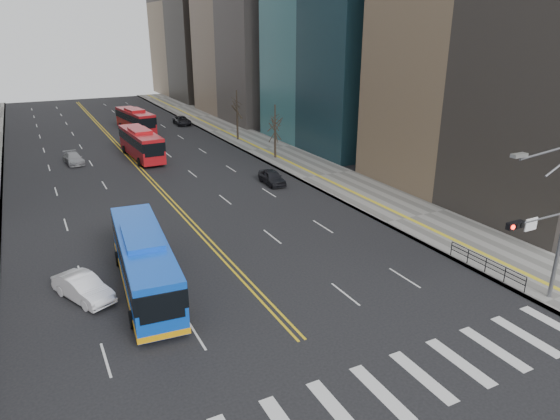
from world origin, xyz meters
name	(u,v)px	position (x,y,z in m)	size (l,w,h in m)	color
ground	(359,401)	(0.00, 0.00, 0.00)	(220.00, 220.00, 0.00)	black
sidewalk_right	(268,148)	(17.50, 45.00, 0.07)	(7.00, 130.00, 0.15)	slate
crosswalk	(359,401)	(0.00, 0.00, 0.01)	(26.70, 4.00, 0.01)	silver
centerline	(120,147)	(0.00, 55.00, 0.01)	(0.55, 100.00, 0.01)	gold
signal_mast	(548,227)	(13.77, 2.00, 4.86)	(5.37, 0.37, 9.39)	slate
pedestrian_railing	(486,263)	(14.30, 6.00, 0.82)	(0.06, 6.06, 1.02)	black
street_trees	(76,148)	(-7.18, 34.55, 4.87)	(35.20, 47.20, 7.60)	#2E231C
blue_bus	(144,261)	(-5.85, 14.16, 1.93)	(3.80, 12.89, 3.68)	blue
red_bus_near	(141,142)	(1.37, 47.68, 2.03)	(3.26, 11.64, 3.65)	#B31318
red_bus_far	(135,119)	(4.34, 64.95, 2.00)	(3.95, 11.56, 3.59)	#B31318
car_white	(83,288)	(-9.46, 14.63, 0.75)	(1.58, 4.53, 1.49)	white
car_dark_mid	(272,177)	(10.85, 30.49, 0.73)	(1.73, 4.30, 1.46)	black
car_silver	(74,158)	(-6.48, 48.62, 0.65)	(1.82, 4.47, 1.30)	#99999E
car_dark_far	(182,121)	(12.50, 67.81, 0.69)	(2.28, 4.94, 1.37)	black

